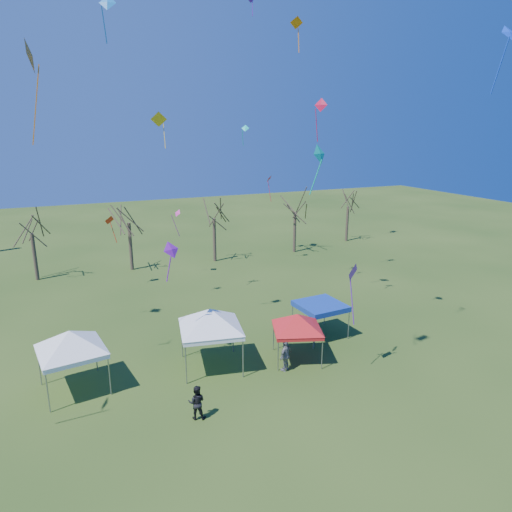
{
  "coord_description": "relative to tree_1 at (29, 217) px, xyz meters",
  "views": [
    {
      "loc": [
        -8.38,
        -19.47,
        13.13
      ],
      "look_at": [
        1.47,
        3.0,
        6.35
      ],
      "focal_mm": 32.0,
      "sensor_mm": 36.0,
      "label": 1
    }
  ],
  "objects": [
    {
      "name": "kite_27",
      "position": [
        13.48,
        -26.0,
        6.27
      ],
      "size": [
        0.99,
        0.78,
        2.31
      ],
      "rotation": [
        0.0,
        0.0,
        0.47
      ],
      "color": "#0BAA91",
      "rests_on": "ground"
    },
    {
      "name": "person_dark",
      "position": [
        7.36,
        -25.85,
        -4.95
      ],
      "size": [
        1.0,
        0.91,
        1.69
      ],
      "primitive_type": "imported",
      "rotation": [
        0.0,
        0.0,
        2.74
      ],
      "color": "black",
      "rests_on": "ground"
    },
    {
      "name": "tent_blue",
      "position": [
        17.41,
        -20.36,
        -3.75
      ],
      "size": [
        3.01,
        3.01,
        2.22
      ],
      "rotation": [
        0.0,
        0.0,
        0.07
      ],
      "color": "gray",
      "rests_on": "ground"
    },
    {
      "name": "kite_22",
      "position": [
        12.11,
        -4.36,
        0.09
      ],
      "size": [
        0.89,
        0.97,
        2.61
      ],
      "rotation": [
        0.0,
        0.0,
        5.09
      ],
      "color": "#D83096",
      "rests_on": "ground"
    },
    {
      "name": "kite_11",
      "position": [
        9.58,
        -10.59,
        8.08
      ],
      "size": [
        1.24,
        0.78,
        2.57
      ],
      "rotation": [
        0.0,
        0.0,
        3.01
      ],
      "color": "gold",
      "rests_on": "ground"
    },
    {
      "name": "tree_4",
      "position": [
        26.12,
        -0.65,
        0.27
      ],
      "size": [
        3.58,
        3.58,
        7.89
      ],
      "color": "#3D2D21",
      "rests_on": "ground"
    },
    {
      "name": "kite_18",
      "position": [
        16.74,
        -17.45,
        13.55
      ],
      "size": [
        0.9,
        0.69,
        2.06
      ],
      "rotation": [
        0.0,
        0.0,
        2.91
      ],
      "color": "orange",
      "rests_on": "ground"
    },
    {
      "name": "kite_13",
      "position": [
        6.15,
        -5.33,
        0.16
      ],
      "size": [
        1.13,
        1.03,
        2.39
      ],
      "rotation": [
        0.0,
        0.0,
        3.72
      ],
      "color": "red",
      "rests_on": "ground"
    },
    {
      "name": "kite_24",
      "position": [
        5.86,
        -16.92,
        13.7
      ],
      "size": [
        1.02,
        0.79,
        2.36
      ],
      "rotation": [
        0.0,
        0.0,
        5.92
      ],
      "color": "blue",
      "rests_on": "ground"
    },
    {
      "name": "tent_red",
      "position": [
        14.41,
        -22.67,
        -3.1
      ],
      "size": [
        3.56,
        3.56,
        3.33
      ],
      "rotation": [
        0.0,
        0.0,
        -0.34
      ],
      "color": "gray",
      "rests_on": "ground"
    },
    {
      "name": "kite_8",
      "position": [
        2.03,
        -21.49,
        10.31
      ],
      "size": [
        0.66,
        1.5,
        4.36
      ],
      "rotation": [
        0.0,
        0.0,
        1.44
      ],
      "color": "orange",
      "rests_on": "ground"
    },
    {
      "name": "tree_5",
      "position": [
        34.49,
        1.42,
        -0.06
      ],
      "size": [
        3.39,
        3.39,
        7.46
      ],
      "color": "#3D2D21",
      "rests_on": "ground"
    },
    {
      "name": "kite_12",
      "position": [
        23.28,
        0.08,
        2.33
      ],
      "size": [
        1.06,
        1.08,
        2.91
      ],
      "rotation": [
        0.0,
        0.0,
        3.97
      ],
      "color": "red",
      "rests_on": "ground"
    },
    {
      "name": "ground",
      "position": [
        10.77,
        -24.65,
        -5.79
      ],
      "size": [
        140.0,
        140.0,
        0.0
      ],
      "primitive_type": "plane",
      "color": "#274315",
      "rests_on": "ground"
    },
    {
      "name": "tent_white_mid",
      "position": [
        9.52,
        -21.48,
        -2.47
      ],
      "size": [
        4.59,
        4.59,
        4.12
      ],
      "rotation": [
        0.0,
        0.0,
        -0.19
      ],
      "color": "gray",
      "rests_on": "ground"
    },
    {
      "name": "kite_0",
      "position": [
        22.16,
        -27.88,
        11.57
      ],
      "size": [
        0.93,
        0.66,
        3.06
      ],
      "rotation": [
        0.0,
        0.0,
        6.27
      ],
      "color": "blue",
      "rests_on": "ground"
    },
    {
      "name": "tent_white_west",
      "position": [
        2.23,
        -20.93,
        -2.66
      ],
      "size": [
        4.35,
        4.35,
        3.88
      ],
      "rotation": [
        0.0,
        0.0,
        0.14
      ],
      "color": "gray",
      "rests_on": "ground"
    },
    {
      "name": "tree_3",
      "position": [
        16.8,
        -0.6,
        0.29
      ],
      "size": [
        3.59,
        3.59,
        7.91
      ],
      "color": "#3D2D21",
      "rests_on": "ground"
    },
    {
      "name": "person_grey",
      "position": [
        13.22,
        -23.55,
        -4.87
      ],
      "size": [
        1.16,
        0.95,
        1.85
      ],
      "primitive_type": "imported",
      "rotation": [
        0.0,
        0.0,
        3.69
      ],
      "color": "slate",
      "rests_on": "ground"
    },
    {
      "name": "kite_17",
      "position": [
        19.96,
        -15.29,
        8.98
      ],
      "size": [
        0.78,
        0.91,
        2.99
      ],
      "rotation": [
        0.0,
        0.0,
        5.34
      ],
      "color": "red",
      "rests_on": "ground"
    },
    {
      "name": "tree_1",
      "position": [
        0.0,
        0.0,
        0.0
      ],
      "size": [
        3.42,
        3.42,
        7.54
      ],
      "color": "#3D2D21",
      "rests_on": "ground"
    },
    {
      "name": "kite_19",
      "position": [
        18.64,
        -4.59,
        7.47
      ],
      "size": [
        0.84,
        0.75,
        1.89
      ],
      "rotation": [
        0.0,
        0.0,
        5.73
      ],
      "color": "#0DCAB1",
      "rests_on": "ground"
    },
    {
      "name": "kite_5",
      "position": [
        16.12,
        -25.34,
        0.14
      ],
      "size": [
        1.12,
        0.88,
        3.54
      ],
      "rotation": [
        0.0,
        0.0,
        3.69
      ],
      "color": "#6C1AB6",
      "rests_on": "ground"
    },
    {
      "name": "kite_1",
      "position": [
        7.38,
        -22.11,
        1.51
      ],
      "size": [
        1.09,
        0.91,
        2.11
      ],
      "rotation": [
        0.0,
        0.0,
        0.44
      ],
      "color": "purple",
      "rests_on": "ground"
    },
    {
      "name": "tree_2",
      "position": [
        8.4,
        -0.27,
        0.5
      ],
      "size": [
        3.71,
        3.71,
        8.18
      ],
      "color": "#3D2D21",
      "rests_on": "ground"
    }
  ]
}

